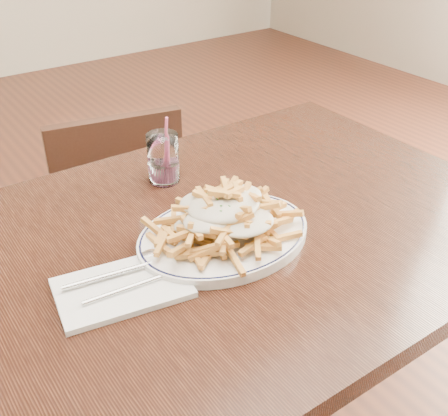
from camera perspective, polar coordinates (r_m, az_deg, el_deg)
table at (r=1.09m, az=-0.74°, el=-5.81°), size 1.20×0.80×0.75m
chair_far at (r=1.71m, az=-10.80°, el=-0.44°), size 0.42×0.42×0.78m
fries_plate at (r=1.02m, az=0.00°, el=-2.81°), size 0.38×0.35×0.02m
loaded_fries at (r=0.99m, az=0.00°, el=-0.40°), size 0.29×0.26×0.08m
napkin at (r=0.92m, az=-10.30°, el=-7.99°), size 0.23×0.17×0.01m
cutlery at (r=0.92m, az=-10.55°, el=-7.38°), size 0.21×0.08×0.01m
water_glass at (r=1.20m, az=-6.17°, el=4.76°), size 0.07×0.07×0.15m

